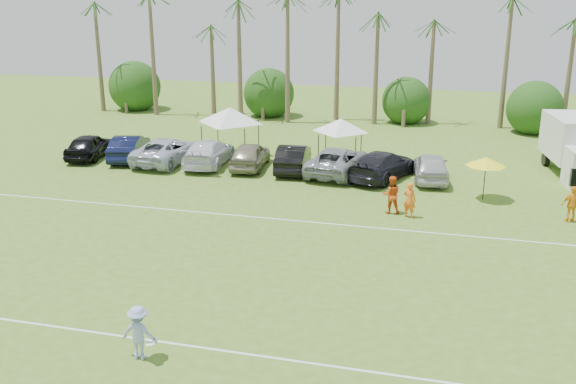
# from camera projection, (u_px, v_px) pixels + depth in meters

# --- Properties ---
(ground) EXTENTS (120.00, 120.00, 0.00)m
(ground) POSITION_uv_depth(u_px,v_px,m) (86.00, 370.00, 18.88)
(ground) COLOR #4B7021
(ground) RESTS_ON ground
(field_lines) EXTENTS (80.00, 12.10, 0.01)m
(field_lines) POSITION_uv_depth(u_px,v_px,m) (192.00, 263.00, 26.26)
(field_lines) COLOR white
(field_lines) RESTS_ON ground
(palm_tree_0) EXTENTS (2.40, 2.40, 8.90)m
(palm_tree_0) POSITION_uv_depth(u_px,v_px,m) (90.00, 28.00, 57.00)
(palm_tree_0) COLOR brown
(palm_tree_0) RESTS_ON ground
(palm_tree_1) EXTENTS (2.40, 2.40, 9.90)m
(palm_tree_1) POSITION_uv_depth(u_px,v_px,m) (140.00, 19.00, 55.54)
(palm_tree_1) COLOR brown
(palm_tree_1) RESTS_ON ground
(palm_tree_2) EXTENTS (2.40, 2.40, 10.90)m
(palm_tree_2) POSITION_uv_depth(u_px,v_px,m) (194.00, 9.00, 54.08)
(palm_tree_2) COLOR brown
(palm_tree_2) RESTS_ON ground
(palm_tree_4) EXTENTS (2.40, 2.40, 8.90)m
(palm_tree_4) POSITION_uv_depth(u_px,v_px,m) (285.00, 31.00, 52.67)
(palm_tree_4) COLOR brown
(palm_tree_4) RESTS_ON ground
(palm_tree_5) EXTENTS (2.40, 2.40, 9.90)m
(palm_tree_5) POSITION_uv_depth(u_px,v_px,m) (333.00, 21.00, 51.45)
(palm_tree_5) COLOR brown
(palm_tree_5) RESTS_ON ground
(palm_tree_6) EXTENTS (2.40, 2.40, 10.90)m
(palm_tree_6) POSITION_uv_depth(u_px,v_px,m) (384.00, 10.00, 50.23)
(palm_tree_6) COLOR brown
(palm_tree_6) RESTS_ON ground
(palm_tree_8) EXTENTS (2.40, 2.40, 8.90)m
(palm_tree_8) POSITION_uv_depth(u_px,v_px,m) (502.00, 35.00, 48.59)
(palm_tree_8) COLOR brown
(palm_tree_8) RESTS_ON ground
(palm_tree_9) EXTENTS (2.40, 2.40, 9.90)m
(palm_tree_9) POSITION_uv_depth(u_px,v_px,m) (574.00, 24.00, 47.12)
(palm_tree_9) COLOR brown
(palm_tree_9) RESTS_ON ground
(bush_tree_0) EXTENTS (4.00, 4.00, 4.00)m
(bush_tree_0) POSITION_uv_depth(u_px,v_px,m) (130.00, 92.00, 58.91)
(bush_tree_0) COLOR brown
(bush_tree_0) RESTS_ON ground
(bush_tree_1) EXTENTS (4.00, 4.00, 4.00)m
(bush_tree_1) POSITION_uv_depth(u_px,v_px,m) (266.00, 97.00, 55.78)
(bush_tree_1) COLOR brown
(bush_tree_1) RESTS_ON ground
(bush_tree_2) EXTENTS (4.00, 4.00, 4.00)m
(bush_tree_2) POSITION_uv_depth(u_px,v_px,m) (405.00, 103.00, 52.90)
(bush_tree_2) COLOR brown
(bush_tree_2) RESTS_ON ground
(bush_tree_3) EXTENTS (4.00, 4.00, 4.00)m
(bush_tree_3) POSITION_uv_depth(u_px,v_px,m) (534.00, 109.00, 50.49)
(bush_tree_3) COLOR brown
(bush_tree_3) RESTS_ON ground
(sideline_player_a) EXTENTS (0.76, 0.62, 1.78)m
(sideline_player_a) POSITION_uv_depth(u_px,v_px,m) (410.00, 200.00, 31.36)
(sideline_player_a) COLOR orange
(sideline_player_a) RESTS_ON ground
(sideline_player_b) EXTENTS (1.07, 0.91, 1.92)m
(sideline_player_b) POSITION_uv_depth(u_px,v_px,m) (391.00, 195.00, 31.94)
(sideline_player_b) COLOR #D24F17
(sideline_player_b) RESTS_ON ground
(sideline_player_c) EXTENTS (1.12, 0.72, 1.78)m
(sideline_player_c) POSITION_uv_depth(u_px,v_px,m) (572.00, 204.00, 30.74)
(sideline_player_c) COLOR #FEA31C
(sideline_player_c) RESTS_ON ground
(box_truck) EXTENTS (3.47, 6.95, 3.43)m
(box_truck) POSITION_uv_depth(u_px,v_px,m) (576.00, 145.00, 38.32)
(box_truck) COLOR white
(box_truck) RESTS_ON ground
(canopy_tent_left) EXTENTS (4.63, 4.63, 3.75)m
(canopy_tent_left) POSITION_uv_depth(u_px,v_px,m) (230.00, 107.00, 42.93)
(canopy_tent_left) COLOR black
(canopy_tent_left) RESTS_ON ground
(canopy_tent_right) EXTENTS (3.81, 3.81, 3.09)m
(canopy_tent_right) POSITION_uv_depth(u_px,v_px,m) (341.00, 119.00, 42.07)
(canopy_tent_right) COLOR black
(canopy_tent_right) RESTS_ON ground
(market_umbrella) EXTENTS (2.09, 2.09, 2.33)m
(market_umbrella) POSITION_uv_depth(u_px,v_px,m) (486.00, 162.00, 33.69)
(market_umbrella) COLOR black
(market_umbrella) RESTS_ON ground
(frisbee_player) EXTENTS (1.14, 0.67, 1.72)m
(frisbee_player) POSITION_uv_depth(u_px,v_px,m) (139.00, 333.00, 19.24)
(frisbee_player) COLOR #9AA7DA
(frisbee_player) RESTS_ON ground
(parked_car_0) EXTENTS (2.67, 5.07, 1.64)m
(parked_car_0) POSITION_uv_depth(u_px,v_px,m) (89.00, 146.00, 42.59)
(parked_car_0) COLOR black
(parked_car_0) RESTS_ON ground
(parked_car_1) EXTENTS (2.84, 5.25, 1.64)m
(parked_car_1) POSITION_uv_depth(u_px,v_px,m) (129.00, 147.00, 42.18)
(parked_car_1) COLOR black
(parked_car_1) RESTS_ON ground
(parked_car_2) EXTENTS (3.06, 6.06, 1.64)m
(parked_car_2) POSITION_uv_depth(u_px,v_px,m) (167.00, 150.00, 41.37)
(parked_car_2) COLOR silver
(parked_car_2) RESTS_ON ground
(parked_car_3) EXTENTS (2.80, 5.85, 1.64)m
(parked_car_3) POSITION_uv_depth(u_px,v_px,m) (208.00, 152.00, 40.86)
(parked_car_3) COLOR white
(parked_car_3) RESTS_ON ground
(parked_car_4) EXTENTS (2.40, 4.99, 1.64)m
(parked_car_4) POSITION_uv_depth(u_px,v_px,m) (250.00, 155.00, 40.17)
(parked_car_4) COLOR gray
(parked_car_4) RESTS_ON ground
(parked_car_5) EXTENTS (2.29, 5.15, 1.64)m
(parked_car_5) POSITION_uv_depth(u_px,v_px,m) (293.00, 158.00, 39.58)
(parked_car_5) COLOR black
(parked_car_5) RESTS_ON ground
(parked_car_6) EXTENTS (3.39, 6.19, 1.64)m
(parked_car_6) POSITION_uv_depth(u_px,v_px,m) (337.00, 161.00, 38.85)
(parked_car_6) COLOR #909499
(parked_car_6) RESTS_ON ground
(parked_car_7) EXTENTS (4.10, 6.11, 1.64)m
(parked_car_7) POSITION_uv_depth(u_px,v_px,m) (383.00, 165.00, 37.89)
(parked_car_7) COLOR black
(parked_car_7) RESTS_ON ground
(parked_car_8) EXTENTS (2.44, 5.00, 1.64)m
(parked_car_8) POSITION_uv_depth(u_px,v_px,m) (431.00, 167.00, 37.52)
(parked_car_8) COLOR #BCBCBE
(parked_car_8) RESTS_ON ground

